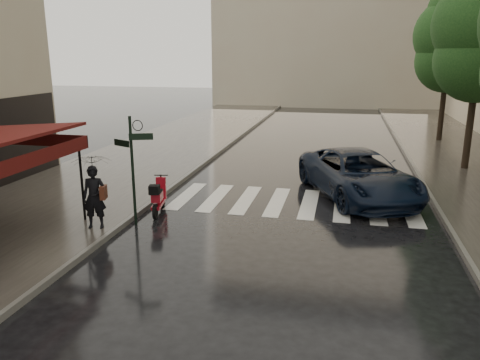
% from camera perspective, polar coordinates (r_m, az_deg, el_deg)
% --- Properties ---
extents(ground, '(120.00, 120.00, 0.00)m').
position_cam_1_polar(ground, '(10.80, -13.44, -11.16)').
color(ground, black).
rests_on(ground, ground).
extents(sidewalk_near, '(6.00, 60.00, 0.12)m').
position_cam_1_polar(sidewalk_near, '(22.98, -10.66, 3.08)').
color(sidewalk_near, '#38332D').
rests_on(sidewalk_near, ground).
extents(curb_near, '(0.12, 60.00, 0.16)m').
position_cam_1_polar(curb_near, '(21.97, -3.31, 2.82)').
color(curb_near, '#595651').
rests_on(curb_near, ground).
extents(curb_far, '(0.12, 60.00, 0.16)m').
position_cam_1_polar(curb_far, '(21.37, 20.32, 1.56)').
color(curb_far, '#595651').
rests_on(curb_far, ground).
extents(crosswalk, '(7.85, 3.20, 0.01)m').
position_cam_1_polar(crosswalk, '(15.45, 6.49, -2.76)').
color(crosswalk, silver).
rests_on(crosswalk, ground).
extents(signpost, '(1.17, 0.29, 3.10)m').
position_cam_1_polar(signpost, '(13.26, -12.97, 2.16)').
color(signpost, black).
rests_on(signpost, ground).
extents(tree_far, '(3.80, 3.80, 8.16)m').
position_cam_1_polar(tree_far, '(28.16, 24.20, 15.27)').
color(tree_far, black).
rests_on(tree_far, sidewalk_far).
extents(pedestrian_with_umbrella, '(1.24, 1.26, 2.49)m').
position_cam_1_polar(pedestrian_with_umbrella, '(13.00, -17.57, 1.31)').
color(pedestrian_with_umbrella, black).
rests_on(pedestrian_with_umbrella, sidewalk_near).
extents(scooter, '(0.60, 1.60, 1.06)m').
position_cam_1_polar(scooter, '(14.46, -9.93, -2.12)').
color(scooter, black).
rests_on(scooter, ground).
extents(parked_car, '(4.67, 6.24, 1.58)m').
position_cam_1_polar(parked_car, '(16.28, 14.22, 0.65)').
color(parked_car, black).
rests_on(parked_car, ground).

